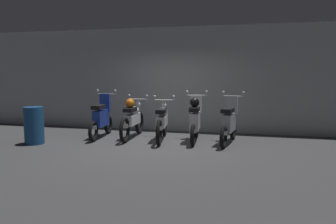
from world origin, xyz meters
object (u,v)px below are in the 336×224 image
at_px(trash_bin, 34,125).
at_px(motorbike_slot_1, 133,119).
at_px(motorbike_slot_2, 162,122).
at_px(motorbike_slot_0, 102,118).
at_px(motorbike_slot_3, 195,120).
at_px(motorbike_slot_4, 229,123).

bearing_deg(trash_bin, motorbike_slot_1, 31.50).
relative_size(motorbike_slot_1, motorbike_slot_2, 1.01).
bearing_deg(motorbike_slot_0, motorbike_slot_3, 1.05).
height_order(motorbike_slot_0, motorbike_slot_2, motorbike_slot_0).
relative_size(motorbike_slot_2, trash_bin, 2.10).
xyz_separation_m(motorbike_slot_0, motorbike_slot_2, (1.71, -0.01, -0.04)).
xyz_separation_m(motorbike_slot_2, trash_bin, (-2.97, -1.19, -0.03)).
bearing_deg(motorbike_slot_3, motorbike_slot_4, -3.83).
bearing_deg(motorbike_slot_1, motorbike_slot_4, -2.42).
relative_size(motorbike_slot_3, motorbike_slot_4, 1.00).
xyz_separation_m(motorbike_slot_0, trash_bin, (-1.25, -1.20, -0.07)).
xyz_separation_m(motorbike_slot_3, motorbike_slot_4, (0.86, -0.06, -0.04)).
distance_m(motorbike_slot_3, trash_bin, 4.02).
distance_m(motorbike_slot_4, trash_bin, 4.84).
bearing_deg(motorbike_slot_2, motorbike_slot_4, -0.06).
bearing_deg(motorbike_slot_3, trash_bin, -161.99).
xyz_separation_m(motorbike_slot_0, motorbike_slot_3, (2.57, 0.05, 0.04)).
bearing_deg(motorbike_slot_0, motorbike_slot_2, -0.29).
bearing_deg(motorbike_slot_2, motorbike_slot_0, 179.71).
distance_m(motorbike_slot_0, trash_bin, 1.73).
relative_size(motorbike_slot_0, motorbike_slot_1, 0.86).
relative_size(motorbike_slot_1, motorbike_slot_4, 1.16).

